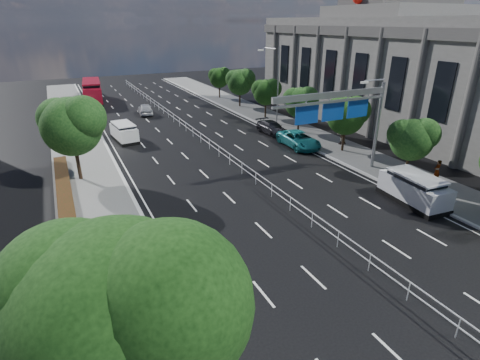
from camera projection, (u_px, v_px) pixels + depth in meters
ground at (357, 262)px, 19.50m from camera, size 160.00×160.00×0.00m
sidewalk_near at (134, 336)px, 14.84m from camera, size 5.00×140.00×0.14m
kerb_near at (193, 316)px, 15.84m from camera, size 0.25×140.00×0.15m
kerb_far at (470, 223)px, 23.10m from camera, size 0.25×140.00×0.15m
median_fence at (203, 139)px, 37.90m from camera, size 0.05×85.00×1.02m
hedge_near at (75, 272)px, 18.13m from camera, size 1.00×36.00×0.44m
toilet_sign at (140, 273)px, 13.93m from camera, size 1.62×0.18×4.34m
overhead_gantry at (342, 107)px, 28.33m from camera, size 10.24×0.38×7.45m
streetlight_far at (276, 81)px, 43.19m from camera, size 2.78×2.40×9.00m
civic_hall at (388, 69)px, 44.79m from camera, size 14.40×36.00×14.35m
near_tree_big at (121, 313)px, 8.79m from camera, size 5.72×5.33×7.71m
near_tree_back at (72, 123)px, 27.74m from camera, size 4.84×4.51×6.69m
far_tree_c at (413, 137)px, 28.46m from camera, size 3.52×3.28×4.94m
far_tree_d at (347, 114)px, 34.56m from camera, size 3.85×3.59×5.34m
far_tree_e at (300, 101)px, 40.81m from camera, size 3.63×3.38×5.13m
far_tree_f at (266, 91)px, 47.04m from camera, size 3.52×3.28×5.02m
far_tree_g at (240, 81)px, 53.14m from camera, size 3.96×3.69×5.45m
far_tree_h at (219, 77)px, 59.47m from camera, size 3.41×3.18×4.91m
white_minivan at (124, 132)px, 38.97m from camera, size 2.33×4.50×1.88m
red_bus at (92, 91)px, 57.69m from camera, size 3.56×10.98×3.22m
near_car_silver at (145, 109)px, 50.11m from camera, size 2.17×4.42×1.45m
near_car_dark at (89, 89)px, 64.25m from camera, size 2.35×5.32×1.70m
silver_minivan at (414, 189)px, 25.57m from camera, size 2.49×5.08×2.05m
parked_car_teal at (299, 139)px, 37.13m from camera, size 2.71×5.52×1.51m
parked_car_dark at (272, 128)px, 41.48m from camera, size 2.07×4.71×1.35m
pedestrian_a at (437, 171)px, 28.74m from camera, size 0.66×0.47×1.71m
pedestrian_b at (342, 135)px, 37.40m from camera, size 1.18×1.09×1.96m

